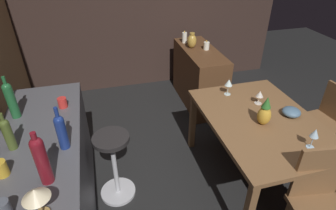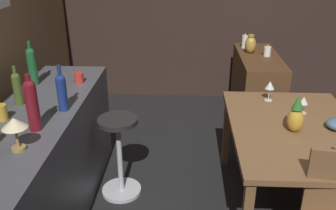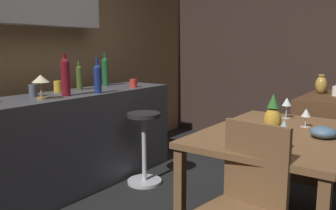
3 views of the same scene
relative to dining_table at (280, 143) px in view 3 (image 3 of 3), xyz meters
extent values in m
cube|color=#9E7A51|center=(-0.15, 2.46, 0.64)|extent=(5.20, 0.10, 2.60)
cube|color=#33231E|center=(2.40, 0.66, 0.64)|extent=(0.10, 4.40, 2.60)
cube|color=brown|center=(0.00, 0.00, 0.06)|extent=(1.36, 0.95, 0.04)
cube|color=brown|center=(-0.63, 0.43, -0.31)|extent=(0.06, 0.06, 0.70)
cube|color=brown|center=(0.63, 0.43, -0.31)|extent=(0.06, 0.06, 0.70)
cube|color=#4C4C51|center=(-0.20, 1.87, -0.21)|extent=(2.10, 0.60, 0.90)
cube|color=#56351E|center=(1.56, 0.00, -0.25)|extent=(1.10, 0.44, 0.82)
cube|color=brown|center=(-0.65, -0.08, 0.03)|extent=(0.08, 0.38, 0.48)
cylinder|color=#262323|center=(0.15, 1.35, 0.02)|extent=(0.32, 0.32, 0.04)
cylinder|color=silver|center=(0.15, 1.35, -0.32)|extent=(0.04, 0.04, 0.66)
cylinder|color=silver|center=(0.15, 1.35, -0.64)|extent=(0.34, 0.34, 0.03)
cylinder|color=silver|center=(0.49, 0.11, 0.08)|extent=(0.07, 0.07, 0.00)
cylinder|color=silver|center=(0.49, 0.11, 0.14)|extent=(0.01, 0.01, 0.10)
cone|color=silver|center=(0.49, 0.11, 0.22)|extent=(0.08, 0.08, 0.07)
cylinder|color=silver|center=(-0.44, -0.15, 0.08)|extent=(0.06, 0.06, 0.00)
cylinder|color=silver|center=(-0.44, -0.15, 0.14)|extent=(0.01, 0.01, 0.10)
cone|color=silver|center=(-0.44, -0.15, 0.22)|extent=(0.07, 0.07, 0.07)
cylinder|color=silver|center=(0.25, -0.10, 0.08)|extent=(0.07, 0.07, 0.00)
cylinder|color=silver|center=(0.25, -0.10, 0.12)|extent=(0.01, 0.01, 0.07)
cone|color=silver|center=(0.25, -0.10, 0.19)|extent=(0.07, 0.07, 0.06)
ellipsoid|color=gold|center=(-0.06, 0.04, 0.17)|extent=(0.12, 0.12, 0.17)
cone|color=#2D6B28|center=(-0.06, 0.04, 0.30)|extent=(0.08, 0.08, 0.10)
ellipsoid|color=slate|center=(-0.02, -0.28, 0.12)|extent=(0.17, 0.17, 0.08)
cylinder|color=#475623|center=(-0.05, 2.02, 0.34)|extent=(0.06, 0.06, 0.21)
sphere|color=#475623|center=(-0.05, 2.02, 0.45)|extent=(0.06, 0.06, 0.06)
cylinder|color=#475623|center=(-0.05, 2.02, 0.50)|extent=(0.02, 0.02, 0.06)
cylinder|color=#1E592D|center=(0.37, 2.07, 0.38)|extent=(0.07, 0.07, 0.27)
sphere|color=#1E592D|center=(0.37, 2.07, 0.51)|extent=(0.07, 0.07, 0.07)
cylinder|color=#1E592D|center=(0.37, 2.07, 0.57)|extent=(0.03, 0.03, 0.07)
cylinder|color=maroon|center=(-0.43, 1.76, 0.39)|extent=(0.08, 0.08, 0.29)
sphere|color=maroon|center=(-0.43, 1.76, 0.53)|extent=(0.08, 0.08, 0.08)
cylinder|color=maroon|center=(-0.43, 1.76, 0.58)|extent=(0.03, 0.03, 0.05)
cylinder|color=navy|center=(-0.13, 1.67, 0.35)|extent=(0.07, 0.07, 0.23)
sphere|color=navy|center=(-0.13, 1.67, 0.47)|extent=(0.07, 0.07, 0.07)
cylinder|color=navy|center=(-0.13, 1.67, 0.53)|extent=(0.03, 0.03, 0.08)
cylinder|color=gold|center=(-0.30, 2.03, 0.29)|extent=(0.08, 0.08, 0.11)
torus|color=gold|center=(-0.25, 2.03, 0.30)|extent=(0.05, 0.01, 0.05)
cylinder|color=#515660|center=(-0.63, 1.94, 0.29)|extent=(0.07, 0.07, 0.11)
torus|color=#515660|center=(-0.58, 1.94, 0.30)|extent=(0.05, 0.01, 0.05)
cylinder|color=red|center=(0.42, 1.71, 0.28)|extent=(0.08, 0.08, 0.09)
torus|color=red|center=(0.47, 1.71, 0.29)|extent=(0.05, 0.01, 0.05)
cylinder|color=#A58447|center=(-0.67, 1.76, 0.25)|extent=(0.08, 0.08, 0.02)
cylinder|color=#A58447|center=(-0.67, 1.76, 0.32)|extent=(0.02, 0.02, 0.12)
cone|color=beige|center=(-0.67, 1.76, 0.41)|extent=(0.14, 0.14, 0.06)
cylinder|color=white|center=(1.56, -0.08, 0.21)|extent=(0.08, 0.08, 0.10)
ellipsoid|color=yellow|center=(1.56, -0.08, 0.28)|extent=(0.01, 0.01, 0.03)
cylinder|color=white|center=(1.89, 0.13, 0.23)|extent=(0.07, 0.07, 0.15)
ellipsoid|color=yellow|center=(1.89, 0.13, 0.32)|extent=(0.01, 0.01, 0.03)
ellipsoid|color=#B78C38|center=(1.67, 0.10, 0.26)|extent=(0.13, 0.13, 0.19)
cylinder|color=#B78C38|center=(1.67, 0.10, 0.36)|extent=(0.07, 0.07, 0.02)
camera|label=1|loc=(-1.73, 1.36, 1.52)|focal=29.33mm
camera|label=2|loc=(-2.45, 0.83, 1.33)|focal=39.54mm
camera|label=3|loc=(-2.42, -0.74, 0.67)|focal=37.71mm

